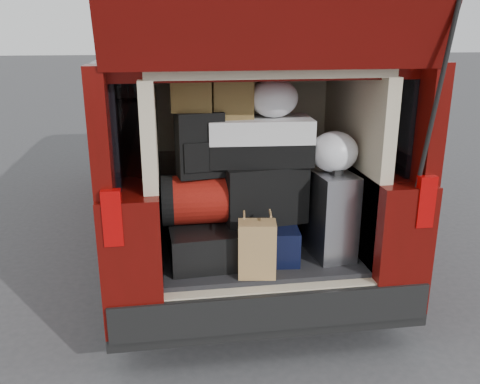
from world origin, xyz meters
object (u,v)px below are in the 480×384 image
Objects in this scene: black_hardshell at (202,240)px; kraft_bag at (257,249)px; navy_hardshell at (263,237)px; black_soft_case at (263,192)px; silver_roller at (331,214)px; backpack at (200,144)px; red_duffel at (200,199)px; twotone_duffel at (260,140)px.

kraft_bag is (0.30, -0.31, 0.05)m from black_hardshell.
navy_hardshell is 0.30m from black_soft_case.
silver_roller is 0.45m from black_soft_case.
red_duffel is at bearing 132.71° from backpack.
kraft_bag is 0.86× the size of backpack.
kraft_bag is (-0.10, -0.31, 0.06)m from navy_hardshell.
black_soft_case reaches higher than black_hardshell.
red_duffel is (-0.00, 0.02, 0.27)m from black_hardshell.
navy_hardshell is at bearing -3.22° from black_hardshell.
silver_roller is at bearing -9.02° from black_hardshell.
black_soft_case reaches higher than navy_hardshell.
twotone_duffel reaches higher than black_soft_case.
black_soft_case reaches higher than silver_roller.
red_duffel is at bearing -177.62° from navy_hardshell.
backpack is at bearing 175.29° from black_soft_case.
red_duffel is 0.40m from black_soft_case.
black_hardshell is 1.04× the size of silver_roller.
black_hardshell is 0.73m from twotone_duffel.
backpack reaches higher than black_hardshell.
twotone_duffel is at bearing 7.14° from red_duffel.
kraft_bag is at bearing -47.19° from red_duffel.
kraft_bag is at bearing -56.37° from backpack.
black_soft_case is at bearing 82.31° from kraft_bag.
red_duffel is at bearing 167.06° from silver_roller.
black_soft_case is at bearing -57.95° from twotone_duffel.
backpack is (-0.81, 0.10, 0.46)m from silver_roller.
backpack is at bearing -176.78° from navy_hardshell.
black_hardshell is at bearing 142.33° from kraft_bag.
navy_hardshell is 0.92× the size of silver_roller.
twotone_duffel is (-0.44, 0.15, 0.46)m from silver_roller.
red_duffel is 1.19× the size of backpack.
kraft_bag is 0.72m from backpack.
backpack is at bearing -168.55° from twotone_duffel.
twotone_duffel is at bearing 6.85° from black_hardshell.
red_duffel reaches higher than black_hardshell.
kraft_bag is at bearing -161.88° from silver_roller.
black_hardshell is at bearing -174.45° from navy_hardshell.
kraft_bag is 0.50m from red_duffel.
red_duffel is at bearing 140.75° from kraft_bag.
black_hardshell is 0.44m from kraft_bag.
navy_hardshell is 1.08× the size of red_duffel.
black_hardshell is 0.40m from navy_hardshell.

